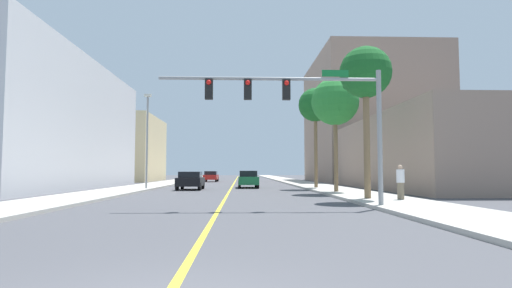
# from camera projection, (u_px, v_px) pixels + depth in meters

# --- Properties ---
(ground) EXTENTS (192.00, 192.00, 0.00)m
(ground) POSITION_uv_depth(u_px,v_px,m) (233.00, 184.00, 46.02)
(ground) COLOR #47474C
(sidewalk_left) EXTENTS (3.75, 168.00, 0.15)m
(sidewalk_left) POSITION_uv_depth(u_px,v_px,m) (162.00, 184.00, 45.73)
(sidewalk_left) COLOR #B2ADA3
(sidewalk_left) RESTS_ON ground
(sidewalk_right) EXTENTS (3.75, 168.00, 0.15)m
(sidewalk_right) POSITION_uv_depth(u_px,v_px,m) (304.00, 184.00, 46.32)
(sidewalk_right) COLOR #B2ADA3
(sidewalk_right) RESTS_ON ground
(lane_marking_center) EXTENTS (0.16, 144.00, 0.01)m
(lane_marking_center) POSITION_uv_depth(u_px,v_px,m) (233.00, 184.00, 46.02)
(lane_marking_center) COLOR yellow
(lane_marking_center) RESTS_ON ground
(building_left_far) EXTENTS (15.21, 14.88, 9.47)m
(building_left_far) POSITION_uv_depth(u_px,v_px,m) (105.00, 149.00, 60.04)
(building_left_far) COLOR beige
(building_left_far) RESTS_ON ground
(building_right_near) EXTENTS (14.04, 22.63, 6.11)m
(building_right_near) POSITION_uv_depth(u_px,v_px,m) (452.00, 153.00, 34.16)
(building_right_near) COLOR gray
(building_right_near) RESTS_ON ground
(building_right_far) EXTENTS (15.72, 21.14, 17.81)m
(building_right_far) POSITION_uv_depth(u_px,v_px,m) (369.00, 120.00, 59.12)
(building_right_far) COLOR gray
(building_right_far) RESTS_ON ground
(traffic_signal_mast) EXTENTS (9.13, 0.36, 5.54)m
(traffic_signal_mast) POSITION_uv_depth(u_px,v_px,m) (302.00, 103.00, 16.57)
(traffic_signal_mast) COLOR gray
(traffic_signal_mast) RESTS_ON sidewalk_right
(street_lamp) EXTENTS (0.56, 0.28, 7.56)m
(street_lamp) POSITION_uv_depth(u_px,v_px,m) (147.00, 136.00, 32.41)
(street_lamp) COLOR gray
(street_lamp) RESTS_ON sidewalk_left
(palm_near) EXTENTS (2.65, 2.65, 7.76)m
(palm_near) POSITION_uv_depth(u_px,v_px,m) (365.00, 74.00, 20.76)
(palm_near) COLOR brown
(palm_near) RESTS_ON sidewalk_right
(palm_mid) EXTENTS (3.22, 3.22, 7.69)m
(palm_mid) POSITION_uv_depth(u_px,v_px,m) (335.00, 102.00, 27.48)
(palm_mid) COLOR brown
(palm_mid) RESTS_ON sidewalk_right
(palm_far) EXTENTS (2.85, 2.85, 8.40)m
(palm_far) POSITION_uv_depth(u_px,v_px,m) (315.00, 106.00, 34.28)
(palm_far) COLOR brown
(palm_far) RESTS_ON sidewalk_right
(car_black) EXTENTS (1.96, 3.96, 1.46)m
(car_black) POSITION_uv_depth(u_px,v_px,m) (191.00, 180.00, 32.80)
(car_black) COLOR black
(car_black) RESTS_ON ground
(car_red) EXTENTS (1.99, 3.88, 1.48)m
(car_red) POSITION_uv_depth(u_px,v_px,m) (211.00, 176.00, 56.75)
(car_red) COLOR red
(car_red) RESTS_ON ground
(car_green) EXTENTS (1.83, 4.56, 1.54)m
(car_green) POSITION_uv_depth(u_px,v_px,m) (248.00, 179.00, 36.61)
(car_green) COLOR #196638
(car_green) RESTS_ON ground
(pedestrian) EXTENTS (0.38, 0.38, 1.67)m
(pedestrian) POSITION_uv_depth(u_px,v_px,m) (400.00, 182.00, 19.54)
(pedestrian) COLOR #726651
(pedestrian) RESTS_ON sidewalk_right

